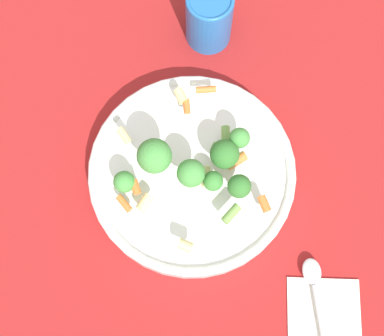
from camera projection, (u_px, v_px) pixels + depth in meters
ground_plane at (192, 177)px, 0.78m from camera, size 3.00×3.00×0.00m
bowl at (192, 173)px, 0.76m from camera, size 0.29×0.29×0.04m
pasta_salad at (191, 164)px, 0.71m from camera, size 0.22×0.24×0.07m
cup at (209, 17)px, 0.80m from camera, size 0.07×0.07×0.10m
napkin at (325, 336)px, 0.72m from camera, size 0.11×0.16×0.01m
spoon at (317, 302)px, 0.72m from camera, size 0.05×0.19×0.01m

